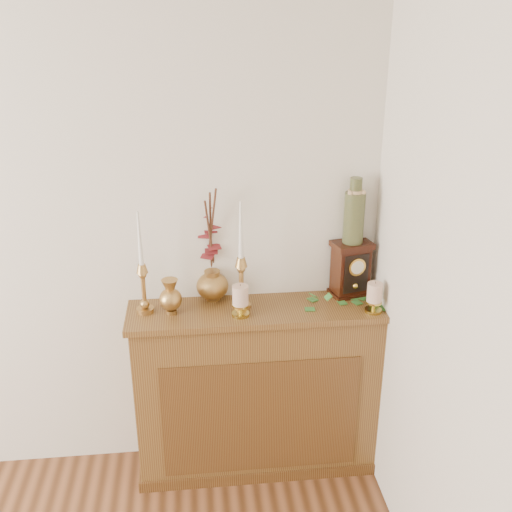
{
  "coord_description": "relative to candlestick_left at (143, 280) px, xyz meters",
  "views": [
    {
      "loc": [
        1.12,
        -0.43,
        2.26
      ],
      "look_at": [
        1.39,
        2.05,
        1.22
      ],
      "focal_mm": 42.0,
      "sensor_mm": 36.0,
      "label": 1
    }
  ],
  "objects": [
    {
      "name": "ceramic_vase",
      "position": [
        1.0,
        0.08,
        0.26
      ],
      "size": [
        0.1,
        0.1,
        0.32
      ],
      "rotation": [
        0.0,
        0.0,
        0.24
      ],
      "color": "#1C3827",
      "rests_on": "mantel_clock"
    },
    {
      "name": "ivy_garland",
      "position": [
        0.95,
        -0.02,
        -0.15
      ],
      "size": [
        0.41,
        0.17,
        0.08
      ],
      "rotation": [
        0.0,
        0.0,
        -0.27
      ],
      "color": "#326F2A",
      "rests_on": "console_shelf"
    },
    {
      "name": "ginger_jar",
      "position": [
        0.32,
        0.14,
        0.1
      ],
      "size": [
        0.24,
        0.25,
        0.58
      ],
      "rotation": [
        0.0,
        0.0,
        -0.08
      ],
      "color": "tan",
      "rests_on": "console_shelf"
    },
    {
      "name": "console_shelf",
      "position": [
        0.53,
        -0.02,
        -0.66
      ],
      "size": [
        1.24,
        0.34,
        0.93
      ],
      "color": "brown",
      "rests_on": "ground"
    },
    {
      "name": "pillar_candle_right",
      "position": [
        1.07,
        -0.12,
        -0.08
      ],
      "size": [
        0.08,
        0.08,
        0.16
      ],
      "rotation": [
        0.0,
        0.0,
        0.01
      ],
      "color": "gold",
      "rests_on": "console_shelf"
    },
    {
      "name": "candlestick_center",
      "position": [
        0.45,
        -0.01,
        0.01
      ],
      "size": [
        0.09,
        0.09,
        0.53
      ],
      "rotation": [
        0.0,
        0.0,
        -0.25
      ],
      "color": "tan",
      "rests_on": "console_shelf"
    },
    {
      "name": "candlestick_left",
      "position": [
        0.0,
        0.0,
        0.0
      ],
      "size": [
        0.08,
        0.08,
        0.5
      ],
      "rotation": [
        0.0,
        0.0,
        0.15
      ],
      "color": "tan",
      "rests_on": "console_shelf"
    },
    {
      "name": "pillar_candle_left",
      "position": [
        0.44,
        -0.08,
        -0.08
      ],
      "size": [
        0.08,
        0.08,
        0.16
      ],
      "rotation": [
        0.0,
        0.0,
        0.24
      ],
      "color": "gold",
      "rests_on": "console_shelf"
    },
    {
      "name": "mantel_clock",
      "position": [
        1.0,
        0.08,
        -0.03
      ],
      "size": [
        0.21,
        0.17,
        0.28
      ],
      "rotation": [
        0.0,
        0.0,
        0.24
      ],
      "color": "#35160A",
      "rests_on": "console_shelf"
    },
    {
      "name": "bud_vase",
      "position": [
        0.12,
        -0.03,
        -0.08
      ],
      "size": [
        0.11,
        0.11,
        0.17
      ],
      "rotation": [
        0.0,
        0.0,
        -0.2
      ],
      "color": "tan",
      "rests_on": "console_shelf"
    }
  ]
}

